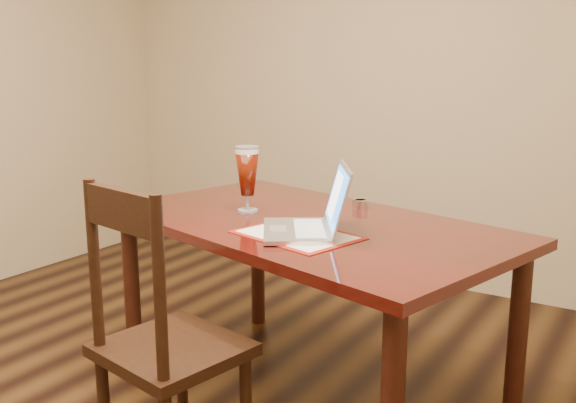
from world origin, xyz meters
The scene contains 2 objects.
dining_table centered at (0.29, 0.78, 0.71)m, with size 1.89×1.36×1.09m.
dining_chair centered at (0.16, 0.05, 0.50)m, with size 0.53×0.51×1.07m.
Camera 1 is at (1.60, -1.46, 1.44)m, focal length 40.00 mm.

